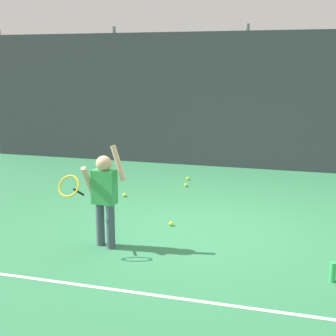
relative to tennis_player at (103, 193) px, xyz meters
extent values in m
plane|color=#2D7247|center=(1.05, 1.03, -0.73)|extent=(20.00, 20.00, 0.00)
cube|color=white|center=(1.05, -1.11, -0.72)|extent=(9.00, 0.05, 0.00)
cube|color=#383D42|center=(1.05, 5.42, 0.79)|extent=(12.78, 0.08, 3.02)
cylinder|color=slate|center=(-5.19, 5.48, 0.86)|extent=(0.09, 0.09, 3.17)
cylinder|color=slate|center=(-2.07, 5.48, 0.86)|extent=(0.09, 0.09, 3.17)
cylinder|color=slate|center=(1.05, 5.48, 0.86)|extent=(0.09, 0.09, 3.17)
cylinder|color=#3F4C59|center=(-0.08, 0.05, -0.44)|extent=(0.11, 0.11, 0.58)
cylinder|color=#3F4C59|center=(0.10, -0.02, -0.44)|extent=(0.11, 0.11, 0.58)
cube|color=green|center=(0.01, 0.02, 0.07)|extent=(0.31, 0.19, 0.44)
sphere|color=tan|center=(0.01, 0.02, 0.38)|extent=(0.20, 0.20, 0.20)
cylinder|color=tan|center=(0.21, 0.02, 0.39)|extent=(0.21, 0.08, 0.46)
cylinder|color=tan|center=(-0.19, -0.03, 0.14)|extent=(0.09, 0.29, 0.43)
cylinder|color=black|center=(-0.27, -0.14, 0.03)|extent=(0.04, 0.24, 0.15)
torus|color=yellow|center=(-0.28, -0.36, 0.16)|extent=(0.29, 0.18, 0.26)
cylinder|color=green|center=(2.81, -0.25, -0.62)|extent=(0.07, 0.07, 0.22)
sphere|color=#CCE033|center=(0.14, 3.90, -0.69)|extent=(0.07, 0.07, 0.07)
sphere|color=#CCE033|center=(0.60, 1.04, -0.69)|extent=(0.07, 0.07, 0.07)
sphere|color=#CCE033|center=(0.24, 3.36, -0.69)|extent=(0.07, 0.07, 0.07)
sphere|color=#CCE033|center=(-0.64, 2.34, -0.69)|extent=(0.07, 0.07, 0.07)
camera|label=1|loc=(2.48, -5.54, 1.62)|focal=52.30mm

